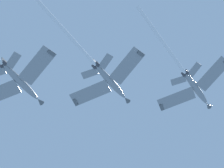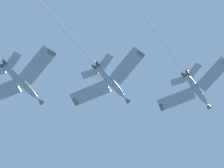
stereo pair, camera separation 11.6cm
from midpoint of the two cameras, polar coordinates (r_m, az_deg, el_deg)
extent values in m
ellipsoid|color=gray|center=(116.25, 10.09, -0.52)|extent=(4.84, 11.62, 5.73)
cone|color=#595E60|center=(120.67, 11.50, -2.51)|extent=(1.70, 2.19, 1.71)
ellipsoid|color=black|center=(118.07, 10.43, -1.00)|extent=(1.79, 3.10, 1.88)
cube|color=gray|center=(115.84, 7.78, -1.79)|extent=(9.49, 7.51, 1.53)
cube|color=#595E60|center=(116.04, 6.02, -2.82)|extent=(1.47, 1.83, 0.78)
cube|color=gray|center=(115.72, 12.09, 1.20)|extent=(9.14, 3.80, 1.53)
cube|color=gray|center=(113.14, 8.02, 0.41)|extent=(3.95, 3.46, 0.82)
cube|color=gray|center=(113.09, 9.92, 1.72)|extent=(3.64, 1.82, 0.82)
cube|color=#595E60|center=(114.32, 8.77, 1.36)|extent=(1.10, 3.19, 3.49)
cylinder|color=#38383D|center=(112.53, 8.61, 1.17)|extent=(1.12, 1.40, 1.12)
cylinder|color=#38383D|center=(112.52, 8.99, 1.43)|extent=(1.12, 1.40, 1.12)
cylinder|color=white|center=(106.20, 6.11, 5.09)|extent=(6.52, 19.54, 8.74)
ellipsoid|color=gray|center=(108.62, -0.16, 0.29)|extent=(4.62, 11.72, 5.51)
cone|color=#595E60|center=(112.28, 1.79, -1.87)|extent=(1.66, 2.17, 1.69)
ellipsoid|color=black|center=(110.23, 0.40, -0.24)|extent=(1.74, 3.10, 1.83)
cube|color=gray|center=(109.05, -2.60, -1.10)|extent=(9.53, 7.40, 1.46)
cube|color=#595E60|center=(109.90, -4.39, -2.22)|extent=(1.45, 1.85, 0.75)
cube|color=gray|center=(107.43, 1.86, 2.20)|extent=(9.07, 3.63, 1.46)
cube|color=#595E60|center=(107.02, 3.51, 3.63)|extent=(0.74, 1.74, 0.75)
cube|color=gray|center=(106.46, -2.67, 1.28)|extent=(3.97, 3.43, 0.78)
cube|color=gray|center=(105.74, -0.72, 2.73)|extent=(3.68, 1.91, 0.78)
cube|color=#595E60|center=(107.38, -1.77, 2.29)|extent=(1.02, 3.17, 3.47)
cylinder|color=#38383D|center=(105.67, -2.13, 2.11)|extent=(1.09, 1.39, 1.10)
cylinder|color=#38383D|center=(105.53, -1.75, 2.40)|extent=(1.09, 1.39, 1.10)
cylinder|color=white|center=(100.55, -5.78, 6.49)|extent=(6.38, 20.76, 8.68)
ellipsoid|color=gray|center=(105.04, -10.91, 0.27)|extent=(4.89, 11.70, 5.40)
cone|color=#595E60|center=(107.95, -8.63, -2.04)|extent=(1.70, 2.18, 1.68)
ellipsoid|color=black|center=(106.43, -10.20, -0.30)|extent=(1.80, 3.10, 1.81)
cube|color=gray|center=(103.18, -8.94, 2.21)|extent=(9.15, 3.86, 1.42)
cube|color=#595E60|center=(102.21, -7.26, 3.68)|extent=(0.78, 1.76, 0.73)
cube|color=gray|center=(102.44, -11.73, 2.82)|extent=(3.64, 1.83, 0.77)
cube|color=#595E60|center=(104.41, -12.63, 2.37)|extent=(1.09, 3.13, 3.45)
cylinder|color=#38383D|center=(102.86, -13.18, 2.20)|extent=(1.11, 1.39, 1.09)
cylinder|color=#38383D|center=(102.59, -12.80, 2.49)|extent=(1.11, 1.39, 1.09)
camera|label=1|loc=(0.06, 90.03, 0.12)|focal=76.11mm
camera|label=2|loc=(0.06, -89.97, -0.12)|focal=76.11mm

